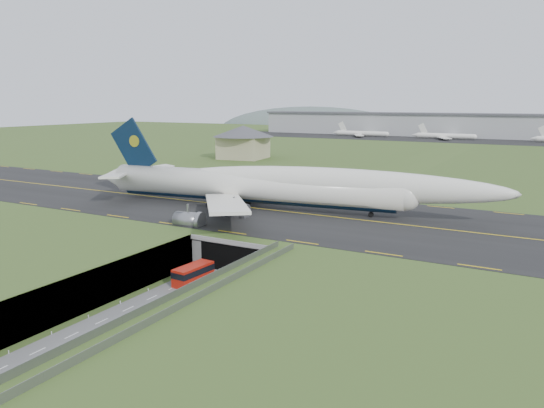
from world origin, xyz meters
The scene contains 10 objects.
ground centered at (0.00, 0.00, 0.00)m, with size 900.00×900.00×0.00m, color #3B5622.
airfield_deck centered at (0.00, 0.00, 3.00)m, with size 800.00×800.00×6.00m, color gray.
trench_road centered at (0.00, -7.50, 0.10)m, with size 12.00×75.00×0.20m, color slate.
taxiway centered at (0.00, 33.00, 6.09)m, with size 800.00×44.00×0.18m, color black.
tunnel_portal centered at (0.00, 16.71, 3.33)m, with size 17.00×22.30×6.00m.
guideway centered at (11.00, -19.11, 5.32)m, with size 3.00×53.00×7.05m.
jumbo_jet centered at (-4.34, 33.81, 11.43)m, with size 94.66×60.51×20.17m.
shuttle_tram centered at (-2.05, 0.42, 1.69)m, with size 3.37×7.72×3.08m.
service_building centered at (-66.92, 119.84, 14.06)m, with size 27.90×27.90×13.61m.
cargo_terminal centered at (-0.11, 299.41, 13.96)m, with size 320.00×67.00×15.60m.
Camera 1 is at (49.15, -65.58, 29.43)m, focal length 35.00 mm.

